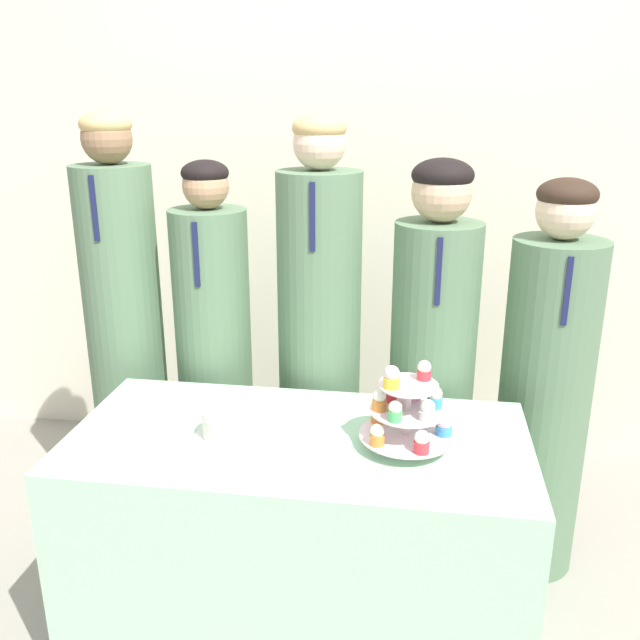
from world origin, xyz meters
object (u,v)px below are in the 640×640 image
at_px(student_0, 127,344).
at_px(student_1, 215,370).
at_px(student_2, 319,357).
at_px(student_3, 431,379).
at_px(student_4, 545,395).
at_px(cake_knife, 185,469).
at_px(round_cake, 229,421).
at_px(cupcake_stand, 407,410).

height_order(student_0, student_1, student_0).
distance_m(student_0, student_2, 0.74).
bearing_deg(student_3, student_4, -0.00).
bearing_deg(student_0, student_2, 0.00).
xyz_separation_m(student_0, student_2, (0.74, 0.00, -0.01)).
bearing_deg(cake_knife, student_0, 121.64).
xyz_separation_m(round_cake, cupcake_stand, (0.50, 0.02, 0.06)).
xyz_separation_m(round_cake, student_3, (0.58, 0.56, -0.07)).
bearing_deg(cupcake_stand, round_cake, -177.17).
distance_m(cupcake_stand, student_4, 0.74).
distance_m(student_3, student_4, 0.40).
height_order(student_0, student_2, student_0).
distance_m(student_1, student_4, 1.19).
distance_m(round_cake, student_1, 0.61).
relative_size(cupcake_stand, student_2, 0.16).
distance_m(cake_knife, cupcake_stand, 0.62).
xyz_separation_m(cake_knife, student_1, (-0.15, 0.75, -0.04)).
xyz_separation_m(cake_knife, student_2, (0.25, 0.75, 0.04)).
relative_size(student_0, student_1, 1.11).
bearing_deg(student_1, student_4, 0.00).
bearing_deg(student_2, student_3, -0.00).
height_order(student_2, student_4, student_2).
relative_size(student_1, student_2, 0.91).
relative_size(student_1, student_3, 0.99).
height_order(round_cake, student_3, student_3).
height_order(cake_knife, student_0, student_0).
bearing_deg(student_4, cupcake_stand, -131.14).
bearing_deg(student_4, student_2, 180.00).
distance_m(round_cake, cake_knife, 0.21).
xyz_separation_m(round_cake, student_0, (-0.56, 0.56, -0.00)).
height_order(round_cake, student_0, student_0).
xyz_separation_m(student_1, student_2, (0.39, 0.00, 0.08)).
bearing_deg(student_0, round_cake, -45.16).
relative_size(student_2, student_4, 1.14).
distance_m(cupcake_stand, student_3, 0.56).
bearing_deg(cupcake_stand, cake_knife, -159.67).
bearing_deg(student_4, round_cake, -149.95).
xyz_separation_m(cake_knife, student_4, (1.05, 0.75, -0.06)).
bearing_deg(cake_knife, cupcake_stand, 18.90).
relative_size(round_cake, student_3, 0.14).
relative_size(round_cake, cupcake_stand, 0.76).
height_order(student_0, student_4, student_0).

